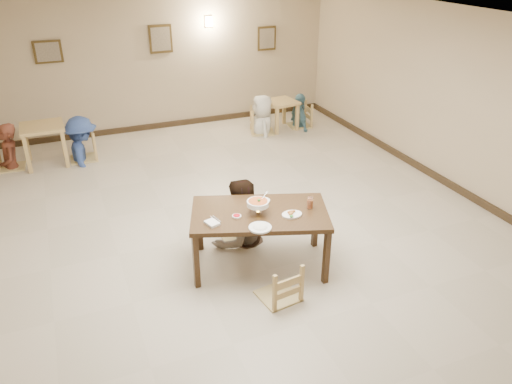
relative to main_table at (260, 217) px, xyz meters
name	(u,v)px	position (x,y,z in m)	size (l,w,h in m)	color
floor	(238,230)	(0.05, 0.96, -0.73)	(10.00, 10.00, 0.00)	#BEB19C
ceiling	(234,22)	(0.05, 0.96, 2.27)	(10.00, 10.00, 0.00)	silver
wall_back	(158,62)	(0.05, 5.96, 0.77)	(10.00, 10.00, 0.00)	tan
wall_right	(464,104)	(4.05, 0.96, 0.77)	(10.00, 10.00, 0.00)	tan
baseboard_back	(163,125)	(0.05, 5.93, -0.67)	(8.00, 0.06, 0.12)	#322416
baseboard_right	(447,183)	(4.02, 0.96, -0.67)	(0.06, 10.00, 0.12)	#322416
picture_a	(48,52)	(-2.15, 5.91, 1.17)	(0.55, 0.04, 0.45)	#3E2D13
picture_b	(161,39)	(0.15, 5.91, 1.27)	(0.50, 0.04, 0.60)	#3E2D13
picture_c	(267,38)	(2.65, 5.91, 1.12)	(0.45, 0.04, 0.55)	#3E2D13
wall_sconce	(209,22)	(1.25, 5.92, 1.57)	(0.16, 0.05, 0.22)	#FFD88C
main_table	(260,217)	(0.00, 0.00, 0.00)	(1.96, 1.49, 0.81)	#3E2713
chair_far	(234,209)	(-0.05, 0.83, -0.29)	(0.41, 0.41, 0.88)	tan
chair_near	(279,264)	(-0.05, -0.71, -0.25)	(0.46, 0.46, 0.98)	tan
main_diner	(238,181)	(-0.02, 0.71, 0.20)	(0.91, 0.71, 1.87)	gray
curry_warmer	(258,203)	(-0.04, -0.04, 0.23)	(0.31, 0.28, 0.25)	silver
rice_plate_far	(259,201)	(0.09, 0.24, 0.10)	(0.31, 0.31, 0.07)	white
rice_plate_near	(260,227)	(-0.15, -0.38, 0.10)	(0.28, 0.28, 0.06)	white
fried_plate	(292,214)	(0.34, -0.24, 0.10)	(0.26, 0.26, 0.06)	white
chili_dish	(237,216)	(-0.32, -0.01, 0.09)	(0.12, 0.12, 0.02)	white
napkin_cutlery	(212,223)	(-0.65, -0.06, 0.10)	(0.20, 0.28, 0.03)	white
drink_glass	(310,203)	(0.64, -0.15, 0.15)	(0.08, 0.08, 0.15)	white
bg_table_left	(43,132)	(-2.51, 4.70, -0.09)	(0.80, 0.80, 0.78)	tan
bg_table_right	(281,106)	(2.53, 4.81, -0.20)	(0.75, 0.75, 0.67)	tan
bg_chair_ll	(7,144)	(-3.16, 4.75, -0.24)	(0.47, 0.47, 0.99)	tan
bg_chair_lr	(80,134)	(-1.85, 4.67, -0.19)	(0.51, 0.51, 1.09)	tan
bg_chair_rl	(262,109)	(2.04, 4.74, -0.19)	(0.51, 0.51, 1.09)	tan
bg_chair_rr	(300,105)	(3.02, 4.81, -0.21)	(0.49, 0.49, 1.05)	tan
bg_diner_a	(2,124)	(-3.16, 4.75, 0.14)	(0.64, 0.42, 1.75)	brown
bg_diner_b	(77,117)	(-1.85, 4.67, 0.14)	(1.13, 0.65, 1.75)	#36549C
bg_diner_c	(262,95)	(2.04, 4.74, 0.13)	(0.84, 0.55, 1.73)	silver
bg_diner_d	(300,94)	(3.02, 4.81, 0.04)	(0.91, 0.38, 1.55)	teal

